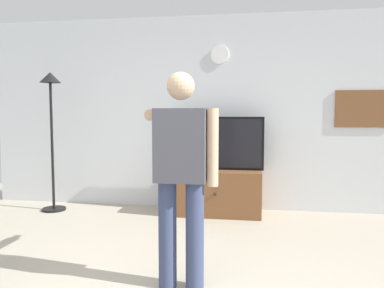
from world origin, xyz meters
name	(u,v)px	position (x,y,z in m)	size (l,w,h in m)	color
back_wall	(207,113)	(0.00, 2.95, 1.35)	(6.40, 0.10, 2.70)	silver
tv_stand	(217,192)	(0.18, 2.60, 0.30)	(1.16, 0.58, 0.59)	brown
television	(218,143)	(0.18, 2.65, 0.95)	(1.22, 0.07, 0.71)	black
wall_clock	(220,55)	(0.18, 2.89, 2.15)	(0.25, 0.25, 0.03)	white
framed_picture	(364,109)	(2.08, 2.90, 1.41)	(0.72, 0.04, 0.49)	brown
floor_lamp	(51,112)	(-2.08, 2.44, 1.36)	(0.32, 0.32, 1.90)	black
person_standing_nearer_lamp	(181,168)	(0.09, 0.43, 0.93)	(0.57, 0.78, 1.65)	#384266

